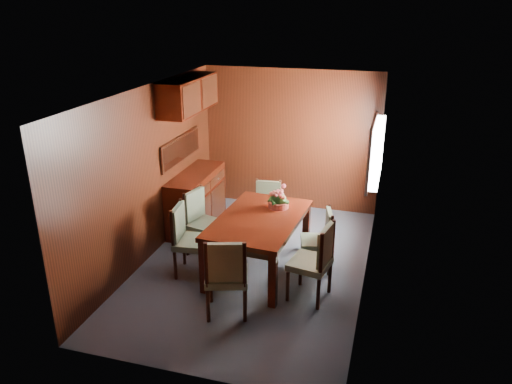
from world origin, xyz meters
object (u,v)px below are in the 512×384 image
(dining_table, at_px, (259,225))
(flower_centerpiece, at_px, (279,198))
(chair_left_near, at_px, (187,236))
(chair_head, at_px, (226,273))
(chair_right_near, at_px, (316,258))
(sideboard, at_px, (196,200))

(dining_table, height_order, flower_centerpiece, flower_centerpiece)
(chair_left_near, relative_size, chair_head, 0.97)
(chair_left_near, relative_size, chair_right_near, 0.98)
(sideboard, relative_size, flower_centerpiece, 4.65)
(chair_left_near, xyz_separation_m, chair_head, (0.82, -0.79, 0.02))
(dining_table, bearing_deg, chair_head, -89.48)
(dining_table, relative_size, chair_head, 1.70)
(dining_table, relative_size, chair_left_near, 1.76)
(dining_table, xyz_separation_m, chair_left_near, (-0.89, -0.33, -0.12))
(chair_left_near, bearing_deg, chair_right_near, 77.87)
(sideboard, bearing_deg, chair_left_near, -72.13)
(sideboard, height_order, flower_centerpiece, flower_centerpiece)
(chair_right_near, distance_m, flower_centerpiece, 1.17)
(dining_table, distance_m, chair_head, 1.12)
(sideboard, relative_size, dining_table, 0.81)
(chair_left_near, height_order, flower_centerpiece, flower_centerpiece)
(sideboard, bearing_deg, flower_centerpiece, -24.31)
(chair_head, xyz_separation_m, flower_centerpiece, (0.23, 1.52, 0.36))
(chair_right_near, height_order, flower_centerpiece, flower_centerpiece)
(chair_left_near, distance_m, flower_centerpiece, 1.34)
(chair_head, bearing_deg, dining_table, 69.63)
(chair_left_near, xyz_separation_m, flower_centerpiece, (1.06, 0.73, 0.38))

